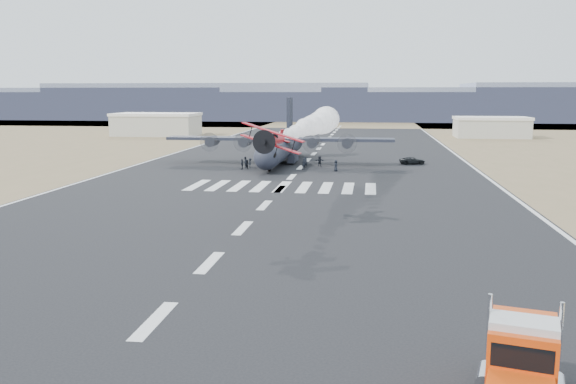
% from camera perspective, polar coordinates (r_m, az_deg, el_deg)
% --- Properties ---
extents(ground, '(500.00, 500.00, 0.00)m').
position_cam_1_polar(ground, '(35.96, -12.40, -11.67)').
color(ground, black).
rests_on(ground, ground).
extents(scrub_far, '(500.00, 80.00, 0.00)m').
position_cam_1_polar(scrub_far, '(262.03, 5.19, 6.46)').
color(scrub_far, olive).
rests_on(scrub_far, ground).
extents(runway_markings, '(60.00, 260.00, 0.01)m').
position_cam_1_polar(runway_markings, '(93.09, 0.34, 1.43)').
color(runway_markings, silver).
rests_on(runway_markings, ground).
extents(ridge_seg_b, '(150.00, 50.00, 15.00)m').
position_cam_1_polar(ridge_seg_b, '(324.21, -18.37, 7.89)').
color(ridge_seg_b, slate).
rests_on(ridge_seg_b, ground).
extents(ridge_seg_c, '(150.00, 50.00, 17.00)m').
position_cam_1_polar(ridge_seg_c, '(301.46, -7.09, 8.41)').
color(ridge_seg_c, slate).
rests_on(ridge_seg_c, ground).
extents(ridge_seg_d, '(150.00, 50.00, 13.00)m').
position_cam_1_polar(ridge_seg_d, '(291.76, 5.48, 8.01)').
color(ridge_seg_d, slate).
rests_on(ridge_seg_d, ground).
extents(ridge_seg_e, '(150.00, 50.00, 15.00)m').
position_cam_1_polar(ridge_seg_e, '(296.29, 18.27, 7.81)').
color(ridge_seg_e, slate).
rests_on(ridge_seg_e, ground).
extents(hangar_left, '(24.50, 14.50, 6.70)m').
position_cam_1_polar(hangar_left, '(187.90, -12.20, 6.23)').
color(hangar_left, '#ACA999').
rests_on(hangar_left, ground).
extents(hangar_right, '(20.50, 12.50, 5.90)m').
position_cam_1_polar(hangar_right, '(184.87, 18.48, 5.79)').
color(hangar_right, '#ACA999').
rests_on(hangar_right, ground).
extents(semi_truck, '(4.42, 8.59, 3.77)m').
position_cam_1_polar(semi_truck, '(27.31, 21.01, -14.82)').
color(semi_truck, black).
rests_on(semi_truck, ground).
extents(aerobatic_biplane, '(6.10, 5.64, 3.21)m').
position_cam_1_polar(aerobatic_biplane, '(58.57, -1.48, 4.89)').
color(aerobatic_biplane, '#B70C2D').
extents(smoke_trail, '(4.78, 36.20, 3.94)m').
position_cam_1_polar(smoke_trail, '(87.43, 3.02, 6.51)').
color(smoke_trail, white).
extents(transport_aircraft, '(40.68, 33.55, 11.79)m').
position_cam_1_polar(transport_aircraft, '(111.20, -0.66, 4.28)').
color(transport_aircraft, black).
rests_on(transport_aircraft, ground).
extents(support_vehicle, '(4.91, 3.30, 1.25)m').
position_cam_1_polar(support_vehicle, '(112.14, 11.57, 2.90)').
color(support_vehicle, black).
rests_on(support_vehicle, ground).
extents(crew_a, '(0.77, 0.67, 1.85)m').
position_cam_1_polar(crew_a, '(104.69, 1.65, 2.80)').
color(crew_a, black).
rests_on(crew_a, ground).
extents(crew_b, '(0.90, 0.89, 1.61)m').
position_cam_1_polar(crew_b, '(102.75, -3.81, 2.60)').
color(crew_b, black).
rests_on(crew_b, ground).
extents(crew_c, '(0.68, 1.13, 1.64)m').
position_cam_1_polar(crew_c, '(104.76, -3.55, 2.74)').
color(crew_c, black).
rests_on(crew_c, ground).
extents(crew_d, '(0.86, 1.16, 1.77)m').
position_cam_1_polar(crew_d, '(102.43, -4.32, 2.62)').
color(crew_d, black).
rests_on(crew_d, ground).
extents(crew_e, '(0.82, 1.04, 1.85)m').
position_cam_1_polar(crew_e, '(100.02, 4.51, 2.48)').
color(crew_e, black).
rests_on(crew_e, ground).
extents(crew_f, '(1.68, 0.64, 1.78)m').
position_cam_1_polar(crew_f, '(106.69, 2.98, 2.90)').
color(crew_f, black).
rests_on(crew_f, ground).
extents(crew_g, '(0.89, 0.88, 1.88)m').
position_cam_1_polar(crew_g, '(102.03, 1.49, 2.64)').
color(crew_g, black).
rests_on(crew_g, ground).
extents(crew_h, '(0.86, 1.06, 1.90)m').
position_cam_1_polar(crew_h, '(104.64, -4.04, 2.80)').
color(crew_h, black).
rests_on(crew_h, ground).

